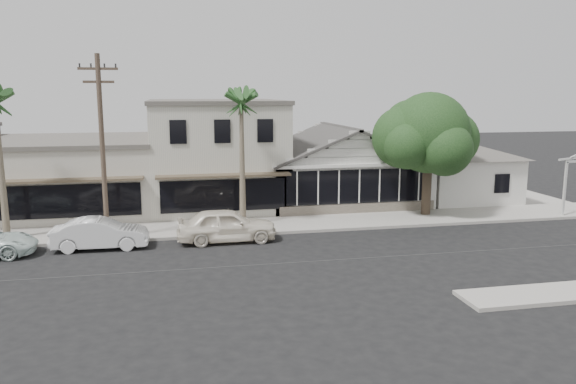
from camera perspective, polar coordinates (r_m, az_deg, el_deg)
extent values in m
plane|color=black|center=(24.48, 2.48, -7.07)|extent=(140.00, 140.00, 0.00)
cube|color=#9E9991|center=(30.33, -15.66, -3.91)|extent=(90.00, 3.50, 0.15)
cube|color=white|center=(37.22, 5.19, 1.22)|extent=(10.00, 8.00, 3.00)
cube|color=black|center=(33.38, 7.24, 0.59)|extent=(8.80, 0.10, 2.00)
cube|color=#60564C|center=(33.64, 7.18, -1.76)|extent=(9.60, 0.18, 0.70)
cube|color=white|center=(39.52, 17.07, 1.33)|extent=(6.00, 6.00, 3.00)
cube|color=white|center=(36.15, 26.28, 0.18)|extent=(0.12, 0.12, 3.30)
cube|color=#BBB8A8|center=(36.48, -7.37, 3.77)|extent=(8.00, 10.00, 6.50)
cube|color=beige|center=(37.03, -21.35, 1.46)|extent=(10.00, 10.00, 4.20)
cylinder|color=brown|center=(28.16, -18.32, 4.04)|extent=(0.24, 0.24, 9.00)
cube|color=brown|center=(28.05, -18.76, 11.78)|extent=(1.80, 0.12, 0.12)
cube|color=brown|center=(28.03, -18.69, 10.56)|extent=(1.40, 0.12, 0.12)
imported|color=white|center=(27.62, -6.25, -3.36)|extent=(4.83, 1.97, 1.64)
imported|color=white|center=(27.65, -18.54, -4.03)|extent=(4.42, 1.63, 1.45)
cylinder|color=#463A2A|center=(33.81, 13.88, -0.05)|extent=(0.54, 0.54, 2.87)
sphere|color=#173315|center=(33.39, 14.13, 5.85)|extent=(4.66, 4.66, 4.66)
sphere|color=#173315|center=(34.63, 16.12, 5.16)|extent=(3.40, 3.40, 3.40)
sphere|color=#173315|center=(33.14, 11.60, 5.46)|extent=(3.58, 3.58, 3.58)
sphere|color=#173315|center=(32.42, 15.68, 4.24)|extent=(3.04, 3.04, 3.04)
sphere|color=#173315|center=(34.44, 12.30, 6.50)|extent=(3.22, 3.22, 3.22)
sphere|color=#173315|center=(34.95, 14.87, 7.03)|extent=(2.87, 2.87, 2.87)
sphere|color=#173315|center=(32.12, 12.05, 4.66)|extent=(2.69, 2.69, 2.69)
cone|color=#726651|center=(29.90, -4.68, 2.47)|extent=(0.36, 0.36, 6.54)
cone|color=#726651|center=(30.31, -27.08, 1.56)|extent=(0.37, 0.37, 6.61)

